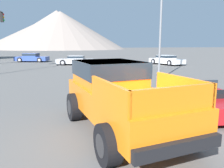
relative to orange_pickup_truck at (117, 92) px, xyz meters
The scene contains 7 objects.
ground_plane 1.41m from the orange_pickup_truck, 59.70° to the right, with size 320.00×320.00×0.00m, color #5B5956.
orange_pickup_truck is the anchor object (origin of this frame).
red_convertible_car 3.96m from the orange_pickup_truck, 15.52° to the left, with size 2.55×4.71×1.00m.
parked_car_white 21.26m from the orange_pickup_truck, 57.68° to the left, with size 2.93×4.69×1.13m.
parked_car_silver 20.56m from the orange_pickup_truck, 87.83° to the left, with size 4.62×2.82×1.08m.
parked_car_blue 27.03m from the orange_pickup_truck, 100.05° to the left, with size 4.72×3.02×1.19m.
distant_mountain_range 121.02m from the orange_pickup_truck, 94.55° to the left, with size 119.35×74.87×21.16m.
Camera 1 is at (-2.14, -5.02, 2.39)m, focal length 35.00 mm.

